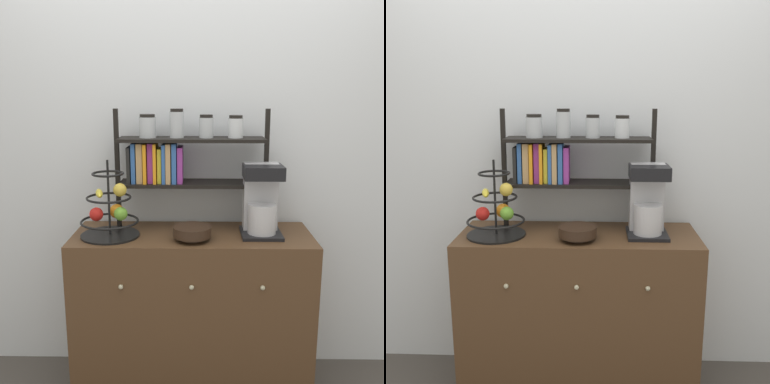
{
  "view_description": "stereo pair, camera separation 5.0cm",
  "coord_description": "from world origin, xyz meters",
  "views": [
    {
      "loc": [
        0.04,
        -2.05,
        1.64
      ],
      "look_at": [
        -0.0,
        0.23,
        1.13
      ],
      "focal_mm": 42.0,
      "sensor_mm": 36.0,
      "label": 1
    },
    {
      "loc": [
        0.09,
        -2.05,
        1.64
      ],
      "look_at": [
        -0.0,
        0.23,
        1.13
      ],
      "focal_mm": 42.0,
      "sensor_mm": 36.0,
      "label": 2
    }
  ],
  "objects": [
    {
      "name": "wall_back",
      "position": [
        0.0,
        0.51,
        1.3
      ],
      "size": [
        7.0,
        0.05,
        2.6
      ],
      "primitive_type": "cube",
      "color": "silver",
      "rests_on": "ground_plane"
    },
    {
      "name": "sideboard",
      "position": [
        0.0,
        0.23,
        0.45
      ],
      "size": [
        1.27,
        0.48,
        0.9
      ],
      "color": "#4C331E",
      "rests_on": "ground_plane"
    },
    {
      "name": "coffee_maker",
      "position": [
        0.36,
        0.24,
        1.09
      ],
      "size": [
        0.21,
        0.23,
        0.37
      ],
      "color": "black",
      "rests_on": "sideboard"
    },
    {
      "name": "fruit_stand",
      "position": [
        -0.43,
        0.2,
        1.03
      ],
      "size": [
        0.31,
        0.31,
        0.4
      ],
      "color": "black",
      "rests_on": "sideboard"
    },
    {
      "name": "wooden_bowl",
      "position": [
        0.0,
        0.13,
        0.95
      ],
      "size": [
        0.2,
        0.2,
        0.07
      ],
      "color": "black",
      "rests_on": "sideboard"
    },
    {
      "name": "shelf_hutch",
      "position": [
        -0.1,
        0.36,
        1.3
      ],
      "size": [
        0.83,
        0.2,
        0.65
      ],
      "color": "black",
      "rests_on": "sideboard"
    }
  ]
}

